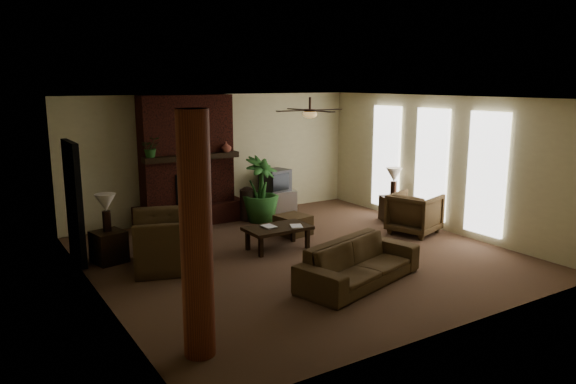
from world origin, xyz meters
TOP-DOWN VIEW (x-y plane):
  - room_shell at (0.00, 0.00)m, footprint 7.00×7.00m
  - fireplace at (-0.80, 3.22)m, footprint 2.40×0.70m
  - windows at (3.45, 0.20)m, footprint 0.08×3.65m
  - log_column at (-2.95, -2.40)m, footprint 0.36×0.36m
  - doorway at (-3.44, 1.80)m, footprint 0.10×1.00m
  - ceiling_fan at (0.40, 0.30)m, footprint 1.35×1.35m
  - sofa at (0.05, -1.60)m, footprint 2.32×1.23m
  - armchair_left at (-2.15, 0.69)m, footprint 1.27×1.59m
  - armchair_right at (2.80, -0.02)m, footprint 1.08×1.11m
  - coffee_table at (-0.13, 0.55)m, footprint 1.20×0.70m
  - ottoman at (0.64, 1.23)m, footprint 0.69×0.69m
  - tv_stand at (1.41, 3.15)m, footprint 0.91×0.61m
  - tv at (1.36, 3.14)m, footprint 0.75×0.66m
  - floor_vase at (0.41, 2.77)m, footprint 0.34×0.34m
  - floor_plant at (0.61, 2.53)m, footprint 1.32×1.65m
  - side_table_left at (-2.99, 1.46)m, footprint 0.60×0.60m
  - lamp_left at (-2.99, 1.50)m, footprint 0.44×0.44m
  - side_table_right at (3.15, 0.98)m, footprint 0.64×0.64m
  - lamp_right at (3.15, 0.99)m, footprint 0.37×0.37m
  - mantel_plant at (-1.69, 2.95)m, footprint 0.44×0.48m
  - mantel_vase at (-0.02, 2.91)m, footprint 0.27×0.27m
  - book_a at (-0.40, 0.60)m, footprint 0.22×0.03m
  - book_b at (0.06, 0.40)m, footprint 0.20×0.11m

SIDE VIEW (x-z plane):
  - ottoman at x=0.64m, z-range 0.00..0.40m
  - tv_stand at x=1.41m, z-range 0.00..0.50m
  - side_table_left at x=-2.99m, z-range 0.00..0.55m
  - side_table_right at x=3.15m, z-range 0.00..0.55m
  - coffee_table at x=-0.13m, z-range 0.16..0.59m
  - floor_plant at x=0.61m, z-range 0.00..0.81m
  - floor_vase at x=0.41m, z-range 0.05..0.82m
  - sofa at x=0.05m, z-range 0.00..0.87m
  - armchair_right at x=2.80m, z-range 0.00..0.92m
  - book_a at x=-0.40m, z-range 0.43..0.72m
  - book_b at x=0.06m, z-range 0.43..0.72m
  - armchair_left at x=-2.15m, z-range 0.00..1.21m
  - tv at x=1.36m, z-range 0.50..1.02m
  - lamp_left at x=-2.99m, z-range 0.68..1.33m
  - lamp_right at x=3.15m, z-range 0.68..1.33m
  - doorway at x=-3.44m, z-range 0.00..2.10m
  - fireplace at x=-0.80m, z-range -0.24..2.56m
  - windows at x=3.45m, z-range 0.17..2.53m
  - log_column at x=-2.95m, z-range 0.00..2.80m
  - room_shell at x=0.00m, z-range -2.10..4.90m
  - mantel_vase at x=-0.02m, z-range 1.56..1.78m
  - mantel_plant at x=-1.69m, z-range 1.56..1.89m
  - ceiling_fan at x=0.40m, z-range 2.34..2.72m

